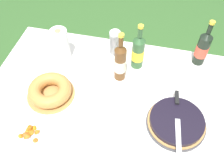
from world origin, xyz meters
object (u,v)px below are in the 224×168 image
at_px(cider_bottle_green, 138,52).
at_px(paper_towel_roll, 61,45).
at_px(snack_plate_near, 30,134).
at_px(cup_stack, 115,43).
at_px(bundt_cake, 50,90).
at_px(juice_bottle_red, 203,48).
at_px(cider_bottle_amber, 120,62).
at_px(berry_tart, 176,122).
at_px(serving_knife, 177,114).

xyz_separation_m(cider_bottle_green, paper_towel_roll, (-0.50, -0.04, -0.01)).
bearing_deg(snack_plate_near, cup_stack, 66.25).
bearing_deg(cup_stack, paper_towel_roll, -160.63).
xyz_separation_m(bundt_cake, cup_stack, (0.30, 0.43, 0.05)).
relative_size(juice_bottle_red, snack_plate_near, 1.54).
distance_m(cider_bottle_amber, paper_towel_roll, 0.42).
bearing_deg(paper_towel_roll, cider_bottle_amber, -11.47).
bearing_deg(cider_bottle_amber, cider_bottle_green, 54.68).
height_order(cider_bottle_amber, juice_bottle_red, cider_bottle_amber).
bearing_deg(juice_bottle_red, snack_plate_near, -139.13).
relative_size(bundt_cake, paper_towel_roll, 1.24).
height_order(snack_plate_near, paper_towel_roll, paper_towel_roll).
relative_size(snack_plate_near, paper_towel_roll, 0.93).
relative_size(cider_bottle_amber, juice_bottle_red, 1.06).
height_order(berry_tart, cider_bottle_green, cider_bottle_green).
relative_size(bundt_cake, cup_stack, 1.52).
height_order(cup_stack, cider_bottle_green, cider_bottle_green).
bearing_deg(bundt_cake, cider_bottle_green, 37.38).
xyz_separation_m(berry_tart, bundt_cake, (-0.75, 0.04, 0.01)).
xyz_separation_m(juice_bottle_red, paper_towel_roll, (-0.89, -0.16, -0.01)).
height_order(serving_knife, juice_bottle_red, juice_bottle_red).
bearing_deg(berry_tart, bundt_cake, 176.66).
relative_size(cup_stack, paper_towel_roll, 0.82).
height_order(cup_stack, paper_towel_roll, paper_towel_roll).
bearing_deg(serving_knife, cup_stack, -140.43).
distance_m(berry_tart, cider_bottle_green, 0.50).
bearing_deg(serving_knife, snack_plate_near, -76.19).
bearing_deg(paper_towel_roll, serving_knife, -22.78).
bearing_deg(cider_bottle_amber, paper_towel_roll, 168.53).
distance_m(cider_bottle_green, juice_bottle_red, 0.41).
bearing_deg(cider_bottle_amber, snack_plate_near, -127.38).
relative_size(cup_stack, juice_bottle_red, 0.57).
xyz_separation_m(cup_stack, cider_bottle_green, (0.16, -0.08, 0.03)).
distance_m(cider_bottle_green, paper_towel_roll, 0.50).
bearing_deg(paper_towel_roll, berry_tart, -24.51).
bearing_deg(juice_bottle_red, cider_bottle_green, -162.90).
bearing_deg(cider_bottle_green, berry_tart, -54.74).
xyz_separation_m(cider_bottle_amber, snack_plate_near, (-0.39, -0.51, -0.12)).
bearing_deg(serving_knife, berry_tart, 0.00).
relative_size(cider_bottle_amber, paper_towel_roll, 1.51).
distance_m(berry_tart, juice_bottle_red, 0.54).
relative_size(cider_bottle_green, cider_bottle_amber, 0.93).
bearing_deg(bundt_cake, snack_plate_near, -92.38).
bearing_deg(cider_bottle_amber, cup_stack, 110.66).
relative_size(serving_knife, bundt_cake, 1.31).
bearing_deg(cider_bottle_green, cider_bottle_amber, -125.32).
relative_size(serving_knife, snack_plate_near, 1.75).
distance_m(juice_bottle_red, snack_plate_near, 1.16).
bearing_deg(serving_knife, bundt_cake, -96.50).
xyz_separation_m(cider_bottle_amber, juice_bottle_red, (0.48, 0.25, -0.01)).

